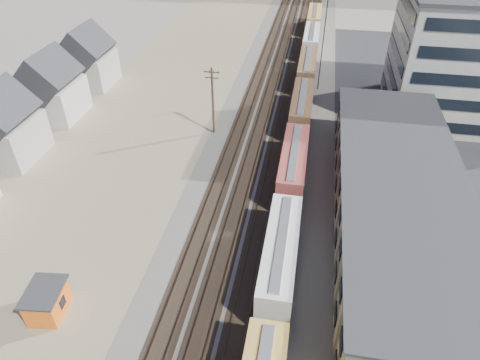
% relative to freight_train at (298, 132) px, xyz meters
% --- Properties ---
extents(ballast_bed, '(18.00, 200.00, 0.06)m').
position_rel_freight_train_xyz_m(ballast_bed, '(-3.80, 10.43, -2.76)').
color(ballast_bed, '#4C4742').
rests_on(ballast_bed, ground).
extents(dirt_yard, '(24.00, 180.00, 0.03)m').
position_rel_freight_train_xyz_m(dirt_yard, '(-23.80, 0.43, -2.78)').
color(dirt_yard, '#826C59').
rests_on(dirt_yard, ground).
extents(asphalt_lot, '(26.00, 120.00, 0.04)m').
position_rel_freight_train_xyz_m(asphalt_lot, '(18.20, -4.57, -2.77)').
color(asphalt_lot, '#232326').
rests_on(asphalt_lot, ground).
extents(rail_tracks, '(11.40, 200.00, 0.24)m').
position_rel_freight_train_xyz_m(rail_tracks, '(-4.35, 10.43, -2.68)').
color(rail_tracks, black).
rests_on(rail_tracks, ground).
extents(freight_train, '(3.00, 119.74, 4.46)m').
position_rel_freight_train_xyz_m(freight_train, '(0.00, 0.00, 0.00)').
color(freight_train, black).
rests_on(freight_train, ground).
extents(warehouse, '(12.40, 40.40, 7.25)m').
position_rel_freight_train_xyz_m(warehouse, '(11.18, -14.57, 0.86)').
color(warehouse, tan).
rests_on(warehouse, ground).
extents(office_tower, '(22.60, 18.60, 18.45)m').
position_rel_freight_train_xyz_m(office_tower, '(24.15, 15.38, 6.47)').
color(office_tower, '#9E998E').
rests_on(office_tower, ground).
extents(utility_pole_north, '(2.20, 0.32, 10.00)m').
position_rel_freight_train_xyz_m(utility_pole_north, '(-12.30, 2.43, 2.50)').
color(utility_pole_north, '#382619').
rests_on(utility_pole_north, ground).
extents(radio_mast, '(1.20, 0.16, 18.00)m').
position_rel_freight_train_xyz_m(radio_mast, '(2.20, 20.43, 6.33)').
color(radio_mast, black).
rests_on(radio_mast, ground).
extents(maintenance_shed, '(3.48, 4.26, 2.88)m').
position_rel_freight_train_xyz_m(maintenance_shed, '(-19.44, -30.69, -1.32)').
color(maintenance_shed, orange).
rests_on(maintenance_shed, ground).
extents(parked_car_blue, '(4.14, 5.36, 1.35)m').
position_rel_freight_train_xyz_m(parked_car_blue, '(17.01, 12.16, -2.12)').
color(parked_car_blue, navy).
rests_on(parked_car_blue, ground).
extents(parked_car_far, '(2.58, 4.62, 1.49)m').
position_rel_freight_train_xyz_m(parked_car_far, '(26.04, 11.57, -2.05)').
color(parked_car_far, silver).
rests_on(parked_car_far, ground).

